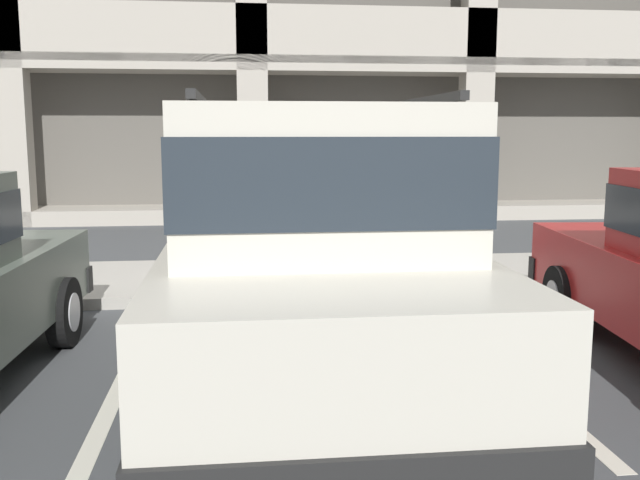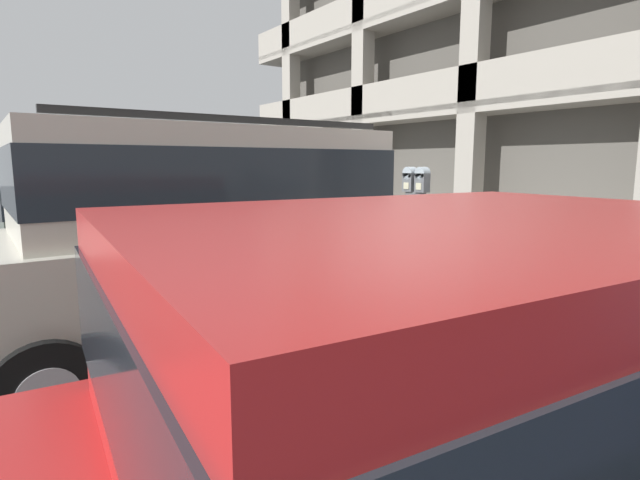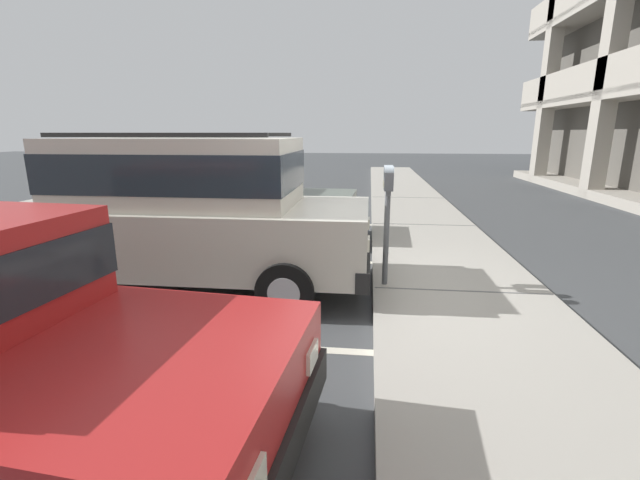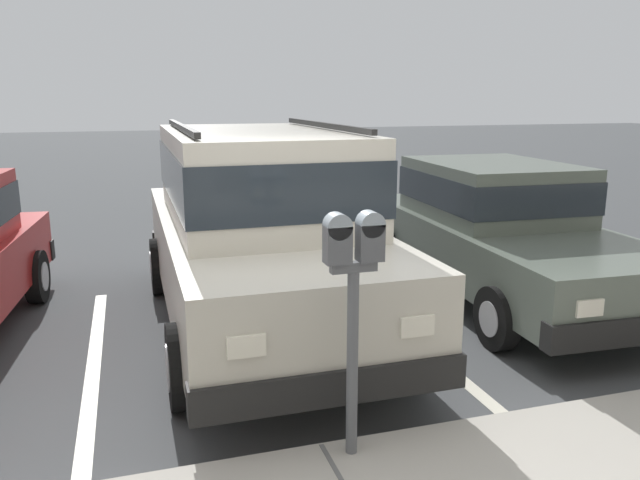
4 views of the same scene
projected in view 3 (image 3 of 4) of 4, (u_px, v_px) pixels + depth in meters
ground_plane at (357, 299)px, 5.51m from camera, size 80.00×80.00×0.10m
sidewalk at (461, 296)px, 5.34m from camera, size 40.00×2.20×0.12m
parking_stall_lines at (211, 344)px, 4.24m from camera, size 11.84×4.80×0.01m
silver_suv at (186, 207)px, 5.60m from camera, size 2.03×4.78×2.03m
red_sedan at (236, 196)px, 8.44m from camera, size 1.99×4.56×1.54m
parking_meter_near at (388, 197)px, 5.30m from camera, size 0.35×0.12×1.53m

